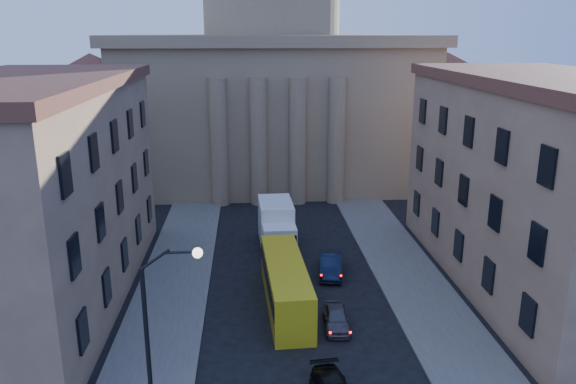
# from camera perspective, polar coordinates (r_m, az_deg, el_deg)

# --- Properties ---
(sidewalk_left) EXTENTS (5.00, 60.00, 0.15)m
(sidewalk_left) POSITION_cam_1_polar(r_m,az_deg,el_deg) (36.34, -12.56, -12.75)
(sidewalk_left) COLOR #54514D
(sidewalk_left) RESTS_ON ground
(sidewalk_right) EXTENTS (5.00, 60.00, 0.15)m
(sidewalk_right) POSITION_cam_1_polar(r_m,az_deg,el_deg) (37.73, 14.50, -11.75)
(sidewalk_right) COLOR #54514D
(sidewalk_right) RESTS_ON ground
(church) EXTENTS (68.02, 28.76, 36.60)m
(church) POSITION_cam_1_polar(r_m,az_deg,el_deg) (69.29, -1.62, 11.43)
(church) COLOR #836C50
(church) RESTS_ON ground
(building_left) EXTENTS (11.60, 26.60, 14.70)m
(building_left) POSITION_cam_1_polar(r_m,az_deg,el_deg) (39.44, -24.69, -0.04)
(building_left) COLOR tan
(building_left) RESTS_ON ground
(building_right) EXTENTS (11.60, 26.60, 14.70)m
(building_right) POSITION_cam_1_polar(r_m,az_deg,el_deg) (41.98, 24.55, 0.88)
(building_right) COLOR tan
(building_right) RESTS_ON ground
(street_lamp) EXTENTS (2.62, 0.44, 8.83)m
(street_lamp) POSITION_cam_1_polar(r_m,az_deg,el_deg) (24.96, -12.99, -13.23)
(street_lamp) COLOR black
(street_lamp) RESTS_ON ground
(car_right_far) EXTENTS (1.67, 3.74, 1.25)m
(car_right_far) POSITION_cam_1_polar(r_m,az_deg,el_deg) (34.93, 4.93, -12.62)
(car_right_far) COLOR #49494E
(car_right_far) RESTS_ON ground
(car_right_distant) EXTENTS (2.18, 4.69, 1.49)m
(car_right_distant) POSITION_cam_1_polar(r_m,az_deg,el_deg) (41.91, 4.36, -7.36)
(car_right_distant) COLOR black
(car_right_distant) RESTS_ON ground
(city_bus) EXTENTS (2.91, 10.69, 2.99)m
(city_bus) POSITION_cam_1_polar(r_m,az_deg,el_deg) (36.89, -0.24, -9.22)
(city_bus) COLOR gold
(city_bus) RESTS_ON ground
(box_truck) EXTENTS (2.89, 6.89, 3.73)m
(box_truck) POSITION_cam_1_polar(r_m,az_deg,el_deg) (46.35, -1.15, -3.63)
(box_truck) COLOR white
(box_truck) RESTS_ON ground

